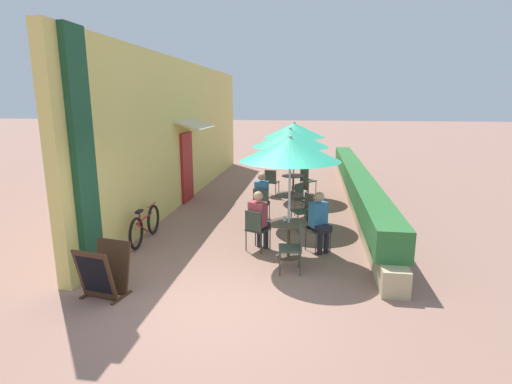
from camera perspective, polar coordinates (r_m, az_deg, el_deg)
ground_plane at (r=6.43m, az=-5.59°, el=-15.22°), size 120.00×120.00×0.00m
cafe_facade_wall at (r=12.85m, az=-9.92°, el=8.50°), size 0.98×13.65×4.20m
planter_hedge at (r=12.56m, az=14.09°, el=1.04°), size 0.60×12.65×1.01m
patio_table_near at (r=7.88m, az=4.69°, el=-5.80°), size 0.74×0.74×0.71m
patio_umbrella_near at (r=7.52m, az=4.92°, el=6.10°), size 1.91×1.91×2.41m
cafe_chair_near_left at (r=8.16m, az=0.02°, el=-5.04°), size 0.53×0.53×0.87m
seated_patron_near_left at (r=8.20m, az=0.44°, el=-3.70°), size 0.46×0.50×1.25m
cafe_chair_near_right at (r=7.21m, az=5.50°, el=-7.53°), size 0.44×0.44×0.87m
cafe_chair_near_back at (r=8.32m, az=8.58°, el=-4.82°), size 0.56×0.56×0.87m
seated_patron_near_back at (r=8.19m, az=9.08°, el=-3.89°), size 0.49×0.51×1.25m
coffee_cup_near at (r=7.91m, az=4.13°, el=-3.81°), size 0.07×0.07×0.09m
patio_table_mid at (r=10.19m, az=4.75°, el=-1.48°), size 0.74×0.74×0.71m
patio_umbrella_mid at (r=9.92m, az=4.92°, el=7.72°), size 1.91×1.91×2.41m
cafe_chair_mid_left at (r=10.20m, az=0.73°, el=-1.37°), size 0.41×0.41×0.87m
seated_patron_mid_left at (r=10.27m, az=0.84°, el=-0.29°), size 0.35×0.41×1.25m
cafe_chair_mid_right at (r=9.60m, az=6.93°, el=-2.37°), size 0.54×0.54×0.87m
cafe_chair_mid_back at (r=10.80m, az=6.60°, el=-0.65°), size 0.55×0.55×0.87m
coffee_cup_mid at (r=10.22m, az=5.23°, el=0.00°), size 0.07×0.07×0.09m
patio_table_far at (r=12.81m, az=5.34°, el=1.46°), size 0.74×0.74×0.71m
patio_umbrella_far at (r=12.59m, az=5.50°, el=8.79°), size 1.91×1.91×2.41m
cafe_chair_far_left at (r=12.16m, az=6.57°, el=0.87°), size 0.50×0.50×0.87m
cafe_chair_far_right at (r=13.36m, az=7.26°, el=1.94°), size 0.56×0.56×0.87m
cafe_chair_far_back at (r=12.93m, az=2.21°, el=1.66°), size 0.47×0.47×0.87m
coffee_cup_far at (r=12.62m, az=4.96°, el=2.47°), size 0.07×0.07×0.09m
bicycle_leaning at (r=9.13m, az=-15.56°, el=-4.62°), size 0.13×1.70×0.77m
menu_board at (r=6.81m, az=-20.90°, el=-10.52°), size 0.73×0.74×0.84m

